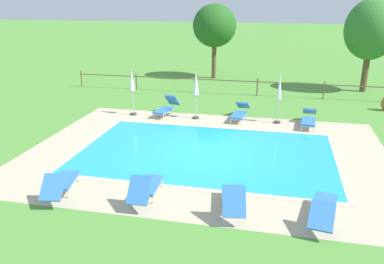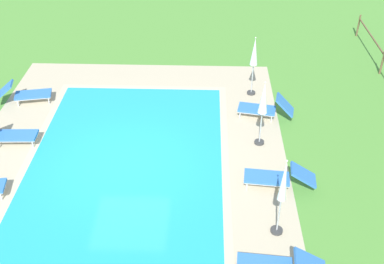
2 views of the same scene
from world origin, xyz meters
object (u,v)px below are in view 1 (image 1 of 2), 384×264
Objects in this scene: sun_lounger_north_mid at (233,198)px; sun_lounger_south_far at (240,112)px; sun_lounger_south_near_corner at (309,119)px; sun_lounger_south_mid at (61,183)px; patio_umbrella_closed_row_mid_west at (279,92)px; sun_lounger_north_near_steps at (146,187)px; tree_far_west at (215,26)px; sun_lounger_north_end at (324,208)px; patio_umbrella_closed_row_west at (196,87)px; sun_lounger_north_far at (166,107)px; tree_west_mid at (371,30)px; patio_umbrella_closed_row_centre at (132,84)px.

sun_lounger_north_mid is 8.67m from sun_lounger_south_far.
sun_lounger_south_near_corner is 11.33m from sun_lounger_south_mid.
sun_lounger_south_far is 0.87× the size of patio_umbrella_closed_row_mid_west.
tree_far_west reaches higher than sun_lounger_north_near_steps.
patio_umbrella_closed_row_west is at bearing 122.14° from sun_lounger_north_end.
sun_lounger_north_far reaches higher than sun_lounger_north_end.
sun_lounger_south_near_corner is at bearing -114.92° from tree_west_mid.
sun_lounger_north_mid reaches higher than sun_lounger_south_mid.
sun_lounger_south_far is 2.46m from patio_umbrella_closed_row_west.
tree_west_mid reaches higher than sun_lounger_north_end.
tree_far_west is at bearing 85.78° from sun_lounger_north_far.
sun_lounger_north_far is 8.79m from sun_lounger_south_mid.
sun_lounger_south_near_corner is at bearing -6.66° from patio_umbrella_closed_row_mid_west.
sun_lounger_south_mid is at bearing -94.49° from tree_far_west.
patio_umbrella_closed_row_mid_west is at bearing 173.34° from sun_lounger_south_near_corner.
sun_lounger_north_near_steps is 0.81× the size of patio_umbrella_closed_row_mid_west.
sun_lounger_north_far is at bearing 85.20° from sun_lounger_south_mid.
tree_west_mid is (12.18, 8.00, 2.17)m from patio_umbrella_closed_row_centre.
patio_umbrella_closed_row_west is at bearing 108.69° from sun_lounger_north_mid.
sun_lounger_north_near_steps reaches higher than sun_lounger_north_far.
sun_lounger_north_far is at bearing 177.21° from sun_lounger_south_near_corner.
tree_far_west reaches higher than sun_lounger_south_near_corner.
patio_umbrella_closed_row_centre is (-1.63, -0.34, 1.20)m from sun_lounger_north_far.
tree_west_mid reaches higher than sun_lounger_north_far.
tree_far_west is at bearing 167.19° from tree_west_mid.
sun_lounger_north_end is 9.15m from sun_lounger_south_far.
tree_far_west is at bearing 120.88° from sun_lounger_south_near_corner.
patio_umbrella_closed_row_mid_west reaches higher than sun_lounger_north_far.
tree_far_west is (0.73, 9.89, 3.30)m from sun_lounger_north_far.
sun_lounger_north_far is 0.39× the size of tree_far_west.
patio_umbrella_closed_row_centre reaches higher than patio_umbrella_closed_row_west.
tree_west_mid is at bearing 41.50° from patio_umbrella_closed_row_west.
sun_lounger_south_far is 2.12m from patio_umbrella_closed_row_mid_west.
sun_lounger_south_far is 10.82m from tree_far_west.
patio_umbrella_closed_row_mid_west reaches higher than sun_lounger_north_near_steps.
tree_west_mid is (8.99, 7.95, 2.18)m from patio_umbrella_closed_row_west.
patio_umbrella_closed_row_centre is (-3.19, -0.04, 0.01)m from patio_umbrella_closed_row_west.
patio_umbrella_closed_row_west is at bearing -178.08° from patio_umbrella_closed_row_mid_west.
sun_lounger_south_near_corner is 0.88× the size of patio_umbrella_closed_row_mid_west.
sun_lounger_south_near_corner is 1.01× the size of sun_lounger_south_far.
sun_lounger_south_near_corner is 1.82m from patio_umbrella_closed_row_mid_west.
sun_lounger_south_mid is at bearing -83.91° from patio_umbrella_closed_row_centre.
sun_lounger_north_mid reaches higher than sun_lounger_north_end.
patio_umbrella_closed_row_west is 0.96× the size of patio_umbrella_closed_row_mid_west.
tree_far_west is (-6.11, 10.22, 3.32)m from sun_lounger_south_near_corner.
patio_umbrella_closed_row_centre is 0.42× the size of tree_west_mid.
sun_lounger_north_near_steps is at bearing -113.47° from patio_umbrella_closed_row_mid_west.
sun_lounger_north_mid is at bearing -3.17° from sun_lounger_north_near_steps.
sun_lounger_south_mid is 0.37× the size of tree_west_mid.
sun_lounger_north_far is at bearing 116.91° from sun_lounger_north_mid.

